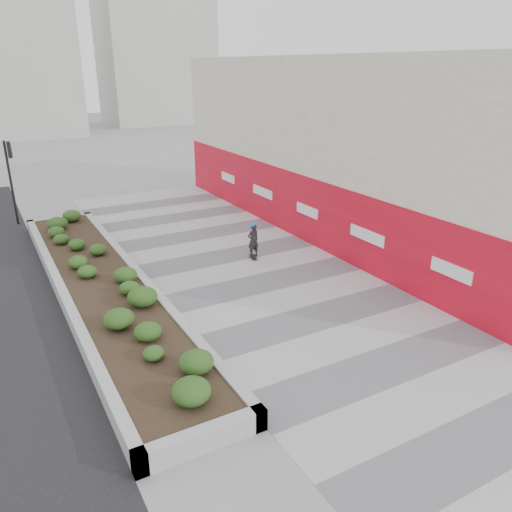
# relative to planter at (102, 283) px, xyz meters

# --- Properties ---
(ground) EXTENTS (160.00, 160.00, 0.00)m
(ground) POSITION_rel_planter_xyz_m (5.50, -7.00, -0.42)
(ground) COLOR gray
(ground) RESTS_ON ground
(walkway) EXTENTS (8.00, 36.00, 0.01)m
(walkway) POSITION_rel_planter_xyz_m (5.50, -4.00, -0.41)
(walkway) COLOR #A8A8AD
(walkway) RESTS_ON ground
(building) EXTENTS (6.04, 24.08, 8.00)m
(building) POSITION_rel_planter_xyz_m (12.48, 1.98, 3.56)
(building) COLOR beige
(building) RESTS_ON ground
(planter) EXTENTS (3.00, 18.00, 0.90)m
(planter) POSITION_rel_planter_xyz_m (0.00, 0.00, 0.00)
(planter) COLOR #9E9EA0
(planter) RESTS_ON ground
(traffic_signal_near) EXTENTS (0.33, 0.28, 4.20)m
(traffic_signal_near) POSITION_rel_planter_xyz_m (-1.73, 10.50, 2.34)
(traffic_signal_near) COLOR black
(traffic_signal_near) RESTS_ON ground
(distant_bldg_north_r) EXTENTS (14.00, 10.00, 24.00)m
(distant_bldg_north_r) POSITION_rel_planter_xyz_m (20.50, 53.00, 11.58)
(distant_bldg_north_r) COLOR #ADAAA3
(distant_bldg_north_r) RESTS_ON ground
(manhole_cover) EXTENTS (0.44, 0.44, 0.01)m
(manhole_cover) POSITION_rel_planter_xyz_m (6.00, -4.00, -0.42)
(manhole_cover) COLOR #595654
(manhole_cover) RESTS_ON ground
(skateboarder) EXTENTS (0.55, 0.75, 1.57)m
(skateboarder) POSITION_rel_planter_xyz_m (6.34, 0.41, 0.38)
(skateboarder) COLOR beige
(skateboarder) RESTS_ON ground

